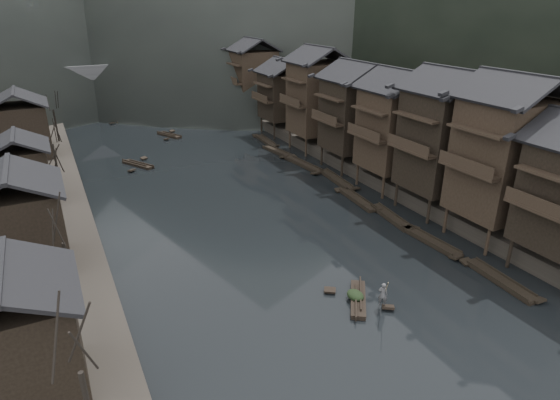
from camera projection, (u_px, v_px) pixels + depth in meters
water at (323, 276)px, 36.97m from camera, size 300.00×300.00×0.00m
right_bank at (372, 117)px, 83.97m from camera, size 40.00×200.00×1.80m
stilt_houses at (365, 103)px, 56.25m from camera, size 9.00×67.60×15.04m
left_houses at (18, 172)px, 42.76m from camera, size 8.10×53.20×8.73m
bare_trees at (62, 175)px, 39.88m from camera, size 3.71×61.29×7.42m
moored_sampans at (341, 187)px, 54.23m from camera, size 3.14×50.76×0.47m
midriver_boats at (140, 138)px, 73.56m from camera, size 10.72×32.58×0.44m
stone_bridge at (136, 81)px, 94.07m from camera, size 40.00×6.00×9.00m
hero_sampan at (358, 298)px, 33.86m from camera, size 3.57×4.58×0.44m
cargo_heap at (356, 291)px, 33.74m from camera, size 1.10×1.44×0.66m
boatman at (383, 292)px, 32.65m from camera, size 0.80×0.77×1.84m
bamboo_pole at (389, 259)px, 31.74m from camera, size 1.63×2.21×3.23m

